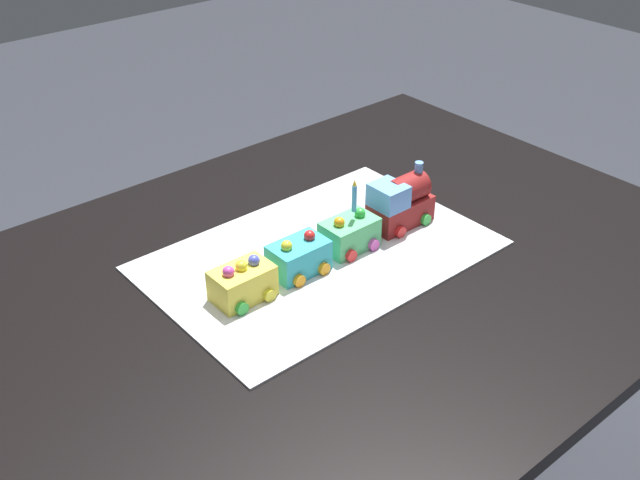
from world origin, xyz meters
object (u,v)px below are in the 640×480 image
object	(u,v)px
dining_table	(327,319)
birthday_candle	(354,196)
cake_car_tanker_lemon	(242,283)
cake_locomotive	(400,202)
cake_car_hopper_turquoise	(299,257)
cake_car_gondola_mint_green	(349,234)

from	to	relation	value
dining_table	birthday_candle	bearing A→B (deg)	-162.50
cake_car_tanker_lemon	birthday_candle	size ratio (longest dim) A/B	1.57
dining_table	cake_locomotive	world-z (taller)	cake_locomotive
cake_locomotive	birthday_candle	distance (m)	0.13
cake_car_tanker_lemon	cake_car_hopper_turquoise	bearing A→B (deg)	180.00
dining_table	cake_car_hopper_turquoise	bearing A→B (deg)	-33.17
cake_car_hopper_turquoise	birthday_candle	xyz separation A→B (m)	(-0.13, 0.00, 0.07)
cake_car_hopper_turquoise	birthday_candle	size ratio (longest dim) A/B	1.57
cake_locomotive	cake_car_hopper_turquoise	bearing A→B (deg)	-0.00
birthday_candle	cake_car_tanker_lemon	bearing A→B (deg)	-0.00
dining_table	cake_car_hopper_turquoise	world-z (taller)	cake_car_hopper_turquoise
cake_car_gondola_mint_green	cake_car_tanker_lemon	distance (m)	0.24
cake_locomotive	cake_car_gondola_mint_green	bearing A→B (deg)	-0.00
cake_car_gondola_mint_green	cake_car_tanker_lemon	world-z (taller)	same
cake_locomotive	cake_car_tanker_lemon	distance (m)	0.37
cake_car_hopper_turquoise	dining_table	bearing A→B (deg)	146.83
cake_locomotive	cake_car_hopper_turquoise	distance (m)	0.25
dining_table	cake_locomotive	xyz separation A→B (m)	(-0.21, -0.03, 0.16)
dining_table	birthday_candle	xyz separation A→B (m)	(-0.09, -0.03, 0.21)
birthday_candle	cake_locomotive	bearing A→B (deg)	180.00
dining_table	cake_locomotive	size ratio (longest dim) A/B	10.00
dining_table	cake_car_tanker_lemon	size ratio (longest dim) A/B	14.00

